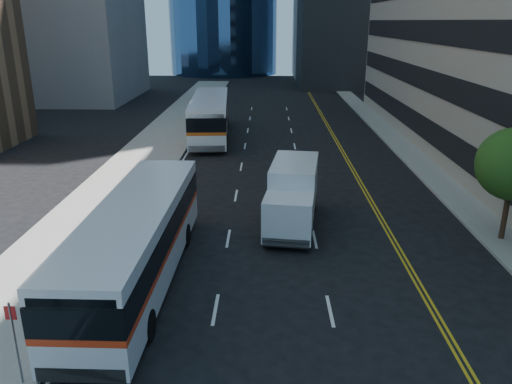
% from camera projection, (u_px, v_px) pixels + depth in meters
% --- Properties ---
extents(ground, '(160.00, 160.00, 0.00)m').
position_uv_depth(ground, '(322.00, 346.00, 15.45)').
color(ground, black).
rests_on(ground, ground).
extents(sidewalk_west, '(5.00, 90.00, 0.15)m').
position_uv_depth(sidewalk_west, '(156.00, 148.00, 39.28)').
color(sidewalk_west, gray).
rests_on(sidewalk_west, ground).
extents(sidewalk_east, '(2.00, 90.00, 0.15)m').
position_uv_depth(sidewalk_east, '(404.00, 149.00, 38.87)').
color(sidewalk_east, gray).
rests_on(sidewalk_east, ground).
extents(bus_front, '(2.85, 12.31, 3.17)m').
position_uv_depth(bus_front, '(137.00, 241.00, 18.73)').
color(bus_front, silver).
rests_on(bus_front, ground).
extents(bus_rear, '(3.80, 13.53, 3.45)m').
position_uv_depth(bus_rear, '(210.00, 116.00, 42.54)').
color(bus_rear, silver).
rests_on(bus_rear, ground).
extents(box_truck, '(2.96, 6.51, 3.01)m').
position_uv_depth(box_truck, '(293.00, 195.00, 24.09)').
color(box_truck, silver).
rests_on(box_truck, ground).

